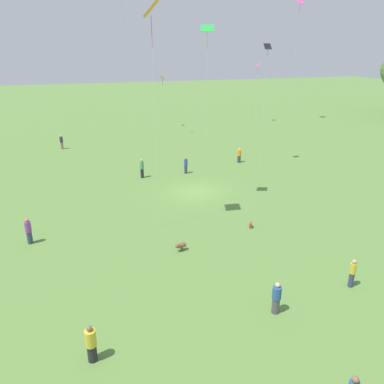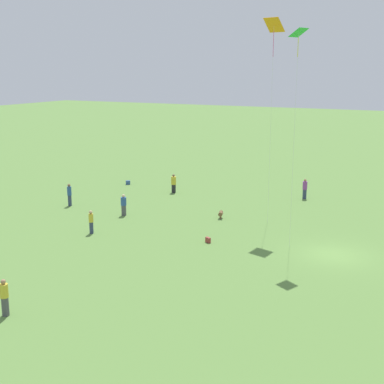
{
  "view_description": "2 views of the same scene",
  "coord_description": "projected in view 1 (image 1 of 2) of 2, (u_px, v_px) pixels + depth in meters",
  "views": [
    {
      "loc": [
        29.54,
        -10.38,
        11.96
      ],
      "look_at": [
        4.91,
        -2.08,
        2.01
      ],
      "focal_mm": 35.0,
      "sensor_mm": 36.0,
      "label": 1
    },
    {
      "loc": [
        -6.06,
        31.93,
        11.3
      ],
      "look_at": [
        8.66,
        2.41,
        3.6
      ],
      "focal_mm": 50.0,
      "sensor_mm": 36.0,
      "label": 2
    }
  ],
  "objects": [
    {
      "name": "kite_4",
      "position": [
        151.0,
        16.0,
        21.78
      ],
      "size": [
        1.48,
        1.22,
        14.64
      ],
      "rotation": [
        0.0,
        0.0,
        5.19
      ],
      "color": "orange",
      "rests_on": "ground_plane"
    },
    {
      "name": "person_1",
      "position": [
        29.0,
        231.0,
        24.3
      ],
      "size": [
        0.41,
        0.41,
        1.79
      ],
      "rotation": [
        0.0,
        0.0,
        4.68
      ],
      "color": "#333D5B",
      "rests_on": "ground_plane"
    },
    {
      "name": "person_0",
      "position": [
        62.0,
        142.0,
        47.53
      ],
      "size": [
        0.54,
        0.54,
        1.8
      ],
      "rotation": [
        0.0,
        0.0,
        5.8
      ],
      "color": "#847056",
      "rests_on": "ground_plane"
    },
    {
      "name": "kite_3",
      "position": [
        162.0,
        79.0,
        58.07
      ],
      "size": [
        0.96,
        0.75,
        8.15
      ],
      "rotation": [
        0.0,
        0.0,
        2.4
      ],
      "color": "orange",
      "rests_on": "ground_plane"
    },
    {
      "name": "kite_5",
      "position": [
        300.0,
        6.0,
        59.1
      ],
      "size": [
        1.03,
        1.29,
        19.4
      ],
      "rotation": [
        0.0,
        0.0,
        0.86
      ],
      "color": "#E54C99",
      "rests_on": "ground_plane"
    },
    {
      "name": "picnic_bag_1",
      "position": [
        251.0,
        225.0,
        26.74
      ],
      "size": [
        0.43,
        0.36,
        0.35
      ],
      "rotation": [
        0.0,
        0.0,
        2.6
      ],
      "color": "#933833",
      "rests_on": "ground_plane"
    },
    {
      "name": "person_9",
      "position": [
        276.0,
        298.0,
        17.87
      ],
      "size": [
        0.61,
        0.61,
        1.69
      ],
      "rotation": [
        0.0,
        0.0,
        0.95
      ],
      "color": "#4C4C51",
      "rests_on": "ground_plane"
    },
    {
      "name": "kite_2",
      "position": [
        207.0,
        37.0,
        26.25
      ],
      "size": [
        1.09,
        1.16,
        13.57
      ],
      "rotation": [
        0.0,
        0.0,
        0.42
      ],
      "color": "green",
      "rests_on": "ground_plane"
    },
    {
      "name": "person_5",
      "position": [
        142.0,
        169.0,
        36.84
      ],
      "size": [
        0.54,
        0.54,
        1.9
      ],
      "rotation": [
        0.0,
        0.0,
        2.53
      ],
      "color": "#232328",
      "rests_on": "ground_plane"
    },
    {
      "name": "person_4",
      "position": [
        352.0,
        273.0,
        19.85
      ],
      "size": [
        0.33,
        0.33,
        1.65
      ],
      "rotation": [
        0.0,
        0.0,
        6.26
      ],
      "color": "#333D5B",
      "rests_on": "ground_plane"
    },
    {
      "name": "kite_6",
      "position": [
        258.0,
        68.0,
        61.67
      ],
      "size": [
        0.82,
        0.62,
        9.79
      ],
      "rotation": [
        0.0,
        0.0,
        5.36
      ],
      "color": "#E54C99",
      "rests_on": "ground_plane"
    },
    {
      "name": "person_8",
      "position": [
        186.0,
        165.0,
        38.19
      ],
      "size": [
        0.48,
        0.48,
        1.69
      ],
      "rotation": [
        0.0,
        0.0,
        1.93
      ],
      "color": "#333D5B",
      "rests_on": "ground_plane"
    },
    {
      "name": "person_2",
      "position": [
        91.0,
        344.0,
        15.07
      ],
      "size": [
        0.64,
        0.64,
        1.74
      ],
      "rotation": [
        0.0,
        0.0,
        3.98
      ],
      "color": "#232328",
      "rests_on": "ground_plane"
    },
    {
      "name": "kite_0",
      "position": [
        267.0,
        54.0,
        37.32
      ],
      "size": [
        0.55,
        0.76,
        12.49
      ],
      "rotation": [
        0.0,
        0.0,
        0.71
      ],
      "color": "black",
      "rests_on": "ground_plane"
    },
    {
      "name": "dog_0",
      "position": [
        180.0,
        246.0,
        23.56
      ],
      "size": [
        0.45,
        0.72,
        0.58
      ],
      "rotation": [
        0.0,
        0.0,
        3.42
      ],
      "color": "brown",
      "rests_on": "ground_plane"
    },
    {
      "name": "ground_plane",
      "position": [
        197.0,
        192.0,
        33.51
      ],
      "size": [
        240.0,
        240.0,
        0.0
      ],
      "primitive_type": "plane",
      "color": "#5B843D"
    },
    {
      "name": "person_7",
      "position": [
        239.0,
        156.0,
        41.92
      ],
      "size": [
        0.51,
        0.51,
        1.61
      ],
      "rotation": [
        0.0,
        0.0,
        0.2
      ],
      "color": "#333D5B",
      "rests_on": "ground_plane"
    }
  ]
}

